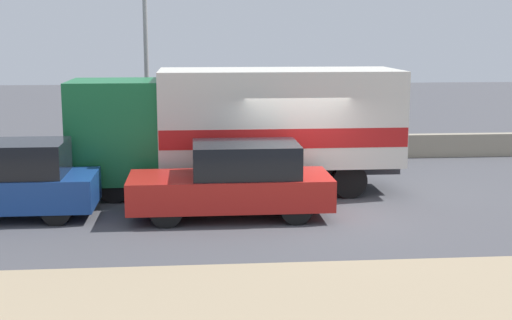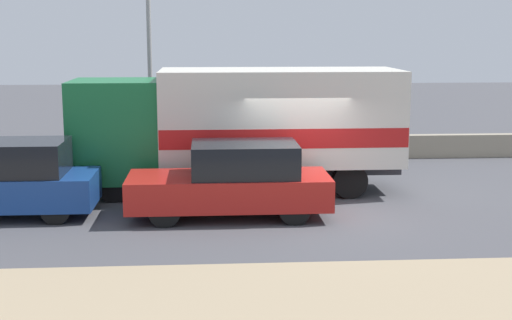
# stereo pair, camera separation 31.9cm
# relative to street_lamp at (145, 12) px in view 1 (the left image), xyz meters

# --- Properties ---
(ground_plane) EXTENTS (80.00, 80.00, 0.00)m
(ground_plane) POSITION_rel_street_lamp_xyz_m (3.82, -6.33, -4.59)
(ground_plane) COLOR #47474C
(dirt_shoulder_foreground) EXTENTS (60.00, 4.72, 0.04)m
(dirt_shoulder_foreground) POSITION_rel_street_lamp_xyz_m (3.82, -12.03, -4.57)
(dirt_shoulder_foreground) COLOR #9E896B
(dirt_shoulder_foreground) RESTS_ON ground_plane
(stone_wall_backdrop) EXTENTS (60.00, 0.35, 0.74)m
(stone_wall_backdrop) POSITION_rel_street_lamp_xyz_m (3.82, 0.72, -4.22)
(stone_wall_backdrop) COLOR gray
(stone_wall_backdrop) RESTS_ON ground_plane
(street_lamp) EXTENTS (0.56, 0.28, 8.05)m
(street_lamp) POSITION_rel_street_lamp_xyz_m (0.00, 0.00, 0.00)
(street_lamp) COLOR gray
(street_lamp) RESTS_ON ground_plane
(box_truck) EXTENTS (8.16, 2.53, 3.10)m
(box_truck) POSITION_rel_street_lamp_xyz_m (2.67, -3.82, -2.84)
(box_truck) COLOR #196B38
(box_truck) RESTS_ON ground_plane
(car_hatchback) EXTENTS (4.42, 1.76, 1.64)m
(car_hatchback) POSITION_rel_street_lamp_xyz_m (2.26, -6.31, -3.78)
(car_hatchback) COLOR #B21E19
(car_hatchback) RESTS_ON ground_plane
(car_sedan_second) EXTENTS (3.92, 1.74, 1.68)m
(car_sedan_second) POSITION_rel_street_lamp_xyz_m (-2.66, -5.93, -3.78)
(car_sedan_second) COLOR navy
(car_sedan_second) RESTS_ON ground_plane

